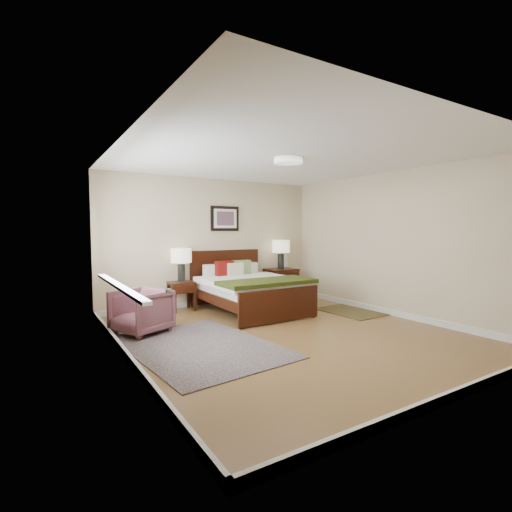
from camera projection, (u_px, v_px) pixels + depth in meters
name	position (u px, v px, depth m)	size (l,w,h in m)	color
floor	(287.00, 333.00, 5.36)	(5.00, 5.00, 0.00)	brown
back_wall	(213.00, 242.00, 7.39)	(4.50, 0.04, 2.50)	#C7B590
front_wall	(463.00, 258.00, 3.14)	(4.50, 0.04, 2.50)	#C7B590
left_wall	(124.00, 252.00, 4.09)	(0.04, 5.00, 2.50)	#C7B590
right_wall	(392.00, 244.00, 6.44)	(0.04, 5.00, 2.50)	#C7B590
ceiling	(288.00, 158.00, 5.18)	(4.50, 5.00, 0.02)	white
window	(116.00, 239.00, 4.71)	(0.11, 2.72, 1.32)	silver
door	(181.00, 289.00, 2.63)	(0.06, 1.00, 2.18)	silver
ceil_fixture	(288.00, 160.00, 5.18)	(0.44, 0.44, 0.08)	white
bed	(249.00, 285.00, 6.75)	(1.64, 1.98, 1.07)	#351607
wall_art	(225.00, 219.00, 7.47)	(0.62, 0.05, 0.50)	black
nightstand_left	(182.00, 288.00, 6.84)	(0.45, 0.41, 0.54)	#351607
nightstand_right	(281.00, 280.00, 8.02)	(0.66, 0.49, 0.65)	#351607
lamp_left	(181.00, 258.00, 6.82)	(0.38, 0.38, 0.61)	black
lamp_right	(281.00, 249.00, 7.99)	(0.38, 0.38, 0.61)	black
armchair	(141.00, 312.00, 5.32)	(0.68, 0.70, 0.64)	brown
rug_persian	(200.00, 346.00, 4.73)	(1.63, 2.30, 0.01)	#0C143D
rug_navy	(350.00, 312.00, 6.74)	(0.77, 1.15, 0.01)	black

